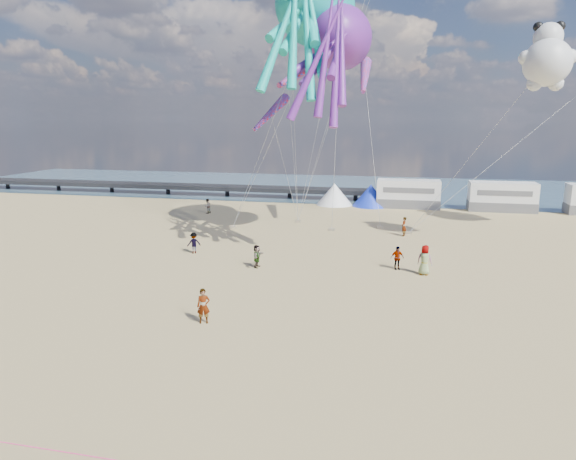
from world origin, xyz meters
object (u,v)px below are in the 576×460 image
Objects in this scene: beachgoer_0 at (425,260)px; kite_panda at (547,63)px; motorhome_1 at (502,197)px; kite_octopus_teal at (315,6)px; beachgoer_2 at (194,243)px; sandbag_e at (298,221)px; tent_blue at (371,195)px; beachgoer_1 at (207,206)px; sandbag_c at (409,233)px; windsock_mid at (365,76)px; tent_white at (334,194)px; sandbag_a at (233,227)px; windsock_left at (302,72)px; windsock_right at (271,113)px; beachgoer_5 at (404,227)px; standing_person at (203,306)px; beachgoer_4 at (257,256)px; sandbag_b at (332,229)px; beachgoer_3 at (397,258)px; motorhome_0 at (408,194)px; kite_octopus_purple at (340,38)px.

kite_panda is at bearing -119.19° from beachgoer_0.
kite_octopus_teal reaches higher than motorhome_1.
beachgoer_2 is 3.01× the size of sandbag_e.
tent_blue is 0.32× the size of kite_octopus_teal.
beachgoer_1 is 20.61m from sandbag_c.
tent_blue is at bearing 86.54° from windsock_mid.
tent_white is 8.00× the size of sandbag_c.
windsock_left is at bearing -20.83° from sandbag_a.
kite_octopus_teal is (-17.05, -16.24, 16.12)m from motorhome_1.
windsock_right is at bearing -138.86° from beachgoer_2.
motorhome_1 is 16.37m from sandbag_c.
beachgoer_2 reaches higher than sandbag_e.
windsock_right reaches higher than beachgoer_0.
beachgoer_5 reaches higher than sandbag_a.
standing_person is at bearing -66.30° from windsock_right.
tent_white is 25.66m from beachgoer_4.
sandbag_a is 1.00× the size of sandbag_c.
tent_blue is 8.00× the size of sandbag_b.
beachgoer_3 is at bearing -23.80° from windsock_left.
beachgoer_3 is at bearing -50.91° from kite_octopus_teal.
beachgoer_2 is 3.01× the size of sandbag_a.
kite_octopus_teal is (-3.55, -16.24, 16.42)m from tent_blue.
windsock_right is at bearing 76.07° from standing_person.
beachgoer_2 is (-24.47, -23.17, -0.75)m from motorhome_1.
windsock_mid is at bearing 50.70° from kite_octopus_teal.
beachgoer_3 is 19.81m from kite_octopus_teal.
motorhome_0 reaches higher than sandbag_a.
kite_panda is at bearing 5.19° from windsock_right.
motorhome_0 is 22.77m from kite_octopus_purple.
motorhome_1 is 1.17× the size of windsock_right.
motorhome_0 is 13.20× the size of sandbag_b.
standing_person is at bearing -98.05° from sandbag_b.
sandbag_e is (-19.44, -10.62, -1.39)m from motorhome_1.
motorhome_1 is at bearing 30.61° from sandbag_a.
sandbag_c is (15.07, 1.16, 0.00)m from sandbag_a.
beachgoer_4 is 0.12× the size of kite_octopus_teal.
motorhome_1 is 13.20× the size of sandbag_a.
windsock_left reaches higher than beachgoer_1.
beachgoer_1 is at bearing 117.18° from beachgoer_3.
beachgoer_5 is (3.63, -14.25, -0.41)m from tent_blue.
beachgoer_0 is 1.18× the size of beachgoer_5.
kite_octopus_purple reaches higher than beachgoer_3.
sandbag_a is at bearing -127.18° from tent_blue.
tent_white reaches higher than beachgoer_0.
beachgoer_4 is 2.98× the size of sandbag_e.
motorhome_0 is 14.27m from beachgoer_5.
sandbag_b is at bearing -115.34° from motorhome_0.
sandbag_e is at bearing -100.36° from tent_white.
sandbag_e is (-5.94, -10.62, -1.09)m from tent_blue.
beachgoer_0 reaches higher than sandbag_e.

